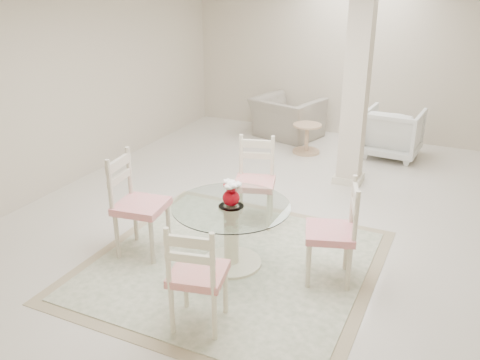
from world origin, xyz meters
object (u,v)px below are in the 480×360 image
at_px(dining_chair_south, 196,270).
at_px(armchair_white, 393,133).
at_px(dining_chair_east, 338,225).
at_px(recliner_taupe, 287,118).
at_px(side_table, 307,140).
at_px(dining_table, 231,235).
at_px(red_vase, 231,193).
at_px(dining_chair_north, 255,174).
at_px(dining_chair_west, 134,197).
at_px(column, 357,86).

xyz_separation_m(dining_chair_south, armchair_white, (0.70, 5.02, -0.18)).
relative_size(dining_chair_east, recliner_taupe, 1.03).
xyz_separation_m(armchair_white, side_table, (-1.28, -0.41, -0.17)).
relative_size(dining_table, red_vase, 4.43).
distance_m(dining_chair_north, side_table, 2.63).
bearing_deg(dining_chair_west, column, -36.32).
height_order(dining_chair_east, dining_chair_north, dining_chair_north).
bearing_deg(dining_chair_north, armchair_white, 53.66).
bearing_deg(dining_chair_south, dining_chair_west, -47.38).
relative_size(dining_chair_west, side_table, 2.50).
bearing_deg(side_table, column, -44.98).
bearing_deg(recliner_taupe, dining_chair_west, 105.40).
bearing_deg(dining_table, side_table, 96.34).
bearing_deg(recliner_taupe, red_vase, 118.78).
relative_size(dining_chair_west, recliner_taupe, 1.10).
relative_size(dining_chair_north, recliner_taupe, 1.03).
relative_size(red_vase, armchair_white, 0.30).
bearing_deg(column, dining_chair_east, -79.14).
xyz_separation_m(column, side_table, (-0.93, 0.93, -1.13)).
xyz_separation_m(dining_chair_east, recliner_taupe, (-1.99, 4.08, -0.23)).
xyz_separation_m(red_vase, dining_chair_west, (-1.02, -0.17, -0.17)).
distance_m(column, side_table, 1.73).
bearing_deg(red_vase, recliner_taupe, 103.04).
bearing_deg(dining_table, dining_chair_north, 100.35).
distance_m(dining_chair_east, armchair_white, 3.84).
relative_size(dining_table, dining_chair_west, 0.96).
height_order(dining_table, dining_chair_east, dining_chair_east).
bearing_deg(recliner_taupe, dining_chair_north, 119.55).
bearing_deg(side_table, dining_table, -83.66).
bearing_deg(dining_chair_north, dining_chair_east, -51.59).
distance_m(dining_table, red_vase, 0.46).
relative_size(dining_chair_south, recliner_taupe, 1.00).
distance_m(dining_table, dining_chair_east, 1.05).
xyz_separation_m(dining_chair_east, side_table, (-1.41, 3.42, -0.36)).
height_order(dining_chair_west, recliner_taupe, dining_chair_west).
relative_size(dining_chair_east, dining_chair_west, 0.93).
relative_size(dining_chair_north, dining_chair_south, 1.03).
relative_size(column, dining_chair_east, 2.43).
height_order(red_vase, side_table, red_vase).
xyz_separation_m(dining_chair_west, side_table, (0.61, 3.78, -0.41)).
bearing_deg(side_table, dining_chair_west, -99.21).
xyz_separation_m(recliner_taupe, side_table, (0.59, -0.67, -0.13)).
bearing_deg(armchair_white, dining_chair_north, 74.34).
bearing_deg(dining_chair_south, dining_chair_north, -92.26).
bearing_deg(dining_chair_east, dining_table, -97.14).
xyz_separation_m(red_vase, armchair_white, (0.87, 4.02, -0.41)).
relative_size(red_vase, dining_chair_north, 0.23).
relative_size(dining_chair_north, side_table, 2.35).
relative_size(recliner_taupe, armchair_white, 1.27).
bearing_deg(dining_chair_east, dining_chair_south, -52.37).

